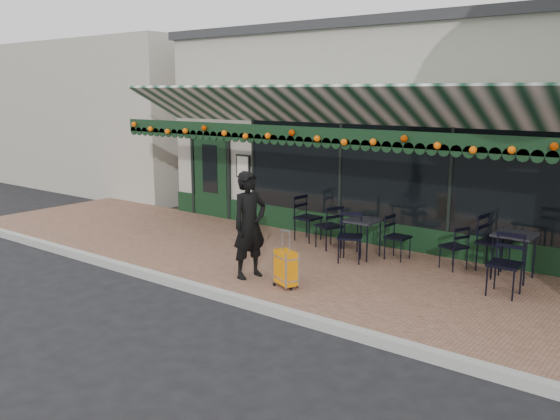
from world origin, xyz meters
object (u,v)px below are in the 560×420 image
Objects in this scene: chair_a_right at (494,243)px; chair_solo at (308,218)px; cafe_table_a at (515,238)px; chair_a_left at (454,247)px; suitcase at (286,268)px; cafe_table_b at (362,223)px; chair_b_front at (350,237)px; woman at (250,225)px; chair_a_front at (505,265)px; chair_b_right at (398,238)px; chair_b_left at (329,226)px.

chair_solo is at bearing 99.20° from chair_a_right.
chair_a_left is at bearing -176.41° from cafe_table_a.
cafe_table_a is at bearing 67.06° from suitcase.
suitcase is 2.30m from cafe_table_b.
suitcase is at bearing -118.22° from chair_b_front.
suitcase is 3.86m from cafe_table_a.
chair_a_right reaches higher than chair_a_left.
woman is 1.00m from suitcase.
cafe_table_b is 0.91× the size of chair_a_left.
chair_a_right is 2.51m from chair_b_front.
cafe_table_a is 0.96m from chair_a_front.
chair_a_right reaches higher than chair_b_right.
chair_a_front is at bearing -80.97° from cafe_table_a.
chair_b_front is 0.95× the size of chair_solo.
chair_a_right is at bearing 148.35° from cafe_table_a.
woman is 2.76m from chair_solo.
chair_solo is (-0.69, 0.26, 0.03)m from chair_b_left.
cafe_table_b is (0.89, 2.22, -0.25)m from woman.
chair_b_left is 1.07× the size of chair_b_right.
chair_a_left is 0.68m from chair_a_right.
chair_b_left reaches higher than cafe_table_b.
woman is at bearing -161.77° from chair_solo.
cafe_table_a is 0.87× the size of chair_b_left.
chair_b_front is at bearing -94.70° from cafe_table_b.
woman is 2.17× the size of chair_b_right.
chair_b_front is (-0.63, -0.68, 0.04)m from chair_b_right.
chair_a_right is at bearing 141.10° from chair_a_left.
suitcase reaches higher than chair_b_right.
chair_a_front is (2.90, 1.75, 0.17)m from suitcase.
cafe_table_b is 0.88× the size of chair_b_right.
chair_a_right is 1.12× the size of chair_b_left.
cafe_table_a is (3.55, 2.63, -0.20)m from woman.
suitcase reaches higher than cafe_table_b.
woman reaches higher than chair_a_front.
chair_a_left is 0.89× the size of chair_b_left.
chair_a_left is at bearing -87.26° from chair_solo.
chair_a_front is 1.00× the size of chair_solo.
woman reaches higher than chair_b_left.
chair_a_left is (1.66, 0.34, -0.26)m from cafe_table_b.
chair_b_left is (-2.51, -0.18, 0.05)m from chair_a_left.
chair_a_left is at bearing 116.33° from chair_b_left.
cafe_table_b is at bearing 111.96° from chair_a_right.
chair_b_left is at bearing 11.33° from woman.
cafe_table_a is 0.78× the size of chair_a_right.
chair_a_left is 0.96× the size of chair_b_right.
chair_a_right is at bearing 16.31° from cafe_table_b.
chair_a_right is 3.15m from chair_b_left.
chair_a_front is at bearing -53.20° from woman.
chair_b_left is 0.74m from chair_solo.
cafe_table_b is at bearing -55.57° from chair_a_left.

